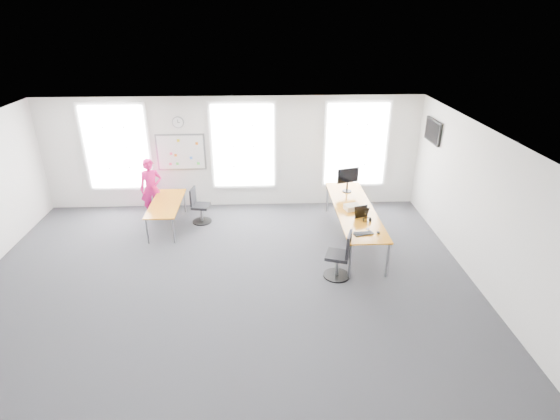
{
  "coord_description": "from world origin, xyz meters",
  "views": [
    {
      "loc": [
        0.78,
        -7.23,
        5.01
      ],
      "look_at": [
        1.15,
        1.2,
        1.1
      ],
      "focal_mm": 28.0,
      "sensor_mm": 36.0,
      "label": 1
    }
  ],
  "objects_px": {
    "desk_right": "(354,210)",
    "headphones": "(367,220)",
    "chair_left": "(199,207)",
    "person": "(151,188)",
    "monitor": "(348,178)",
    "keyboard": "(363,234)",
    "desk_left": "(166,205)",
    "chair_right": "(341,258)"
  },
  "relations": [
    {
      "from": "desk_right",
      "to": "headphones",
      "type": "xyz_separation_m",
      "value": [
        0.13,
        -0.69,
        0.1
      ]
    },
    {
      "from": "chair_left",
      "to": "person",
      "type": "bearing_deg",
      "value": 81.33
    },
    {
      "from": "headphones",
      "to": "monitor",
      "type": "height_order",
      "value": "monitor"
    },
    {
      "from": "person",
      "to": "keyboard",
      "type": "distance_m",
      "value": 5.64
    },
    {
      "from": "desk_right",
      "to": "keyboard",
      "type": "relative_size",
      "value": 8.14
    },
    {
      "from": "desk_left",
      "to": "chair_right",
      "type": "relative_size",
      "value": 1.78
    },
    {
      "from": "desk_left",
      "to": "person",
      "type": "height_order",
      "value": "person"
    },
    {
      "from": "desk_right",
      "to": "headphones",
      "type": "bearing_deg",
      "value": -79.35
    },
    {
      "from": "headphones",
      "to": "desk_right",
      "type": "bearing_deg",
      "value": 97.32
    },
    {
      "from": "desk_left",
      "to": "chair_right",
      "type": "bearing_deg",
      "value": -31.68
    },
    {
      "from": "desk_left",
      "to": "keyboard",
      "type": "xyz_separation_m",
      "value": [
        4.43,
        -2.12,
        0.22
      ]
    },
    {
      "from": "keyboard",
      "to": "headphones",
      "type": "height_order",
      "value": "headphones"
    },
    {
      "from": "desk_right",
      "to": "person",
      "type": "relative_size",
      "value": 2.12
    },
    {
      "from": "desk_right",
      "to": "chair_right",
      "type": "bearing_deg",
      "value": -110.0
    },
    {
      "from": "desk_right",
      "to": "person",
      "type": "height_order",
      "value": "person"
    },
    {
      "from": "chair_left",
      "to": "keyboard",
      "type": "distance_m",
      "value": 4.39
    },
    {
      "from": "desk_left",
      "to": "keyboard",
      "type": "distance_m",
      "value": 4.92
    },
    {
      "from": "chair_right",
      "to": "keyboard",
      "type": "bearing_deg",
      "value": 140.27
    },
    {
      "from": "person",
      "to": "monitor",
      "type": "distance_m",
      "value": 5.03
    },
    {
      "from": "desk_left",
      "to": "headphones",
      "type": "distance_m",
      "value": 4.89
    },
    {
      "from": "desk_right",
      "to": "chair_left",
      "type": "distance_m",
      "value": 3.92
    },
    {
      "from": "chair_right",
      "to": "chair_left",
      "type": "distance_m",
      "value": 4.15
    },
    {
      "from": "person",
      "to": "headphones",
      "type": "distance_m",
      "value": 5.57
    },
    {
      "from": "desk_right",
      "to": "monitor",
      "type": "distance_m",
      "value": 1.1
    },
    {
      "from": "desk_right",
      "to": "keyboard",
      "type": "bearing_deg",
      "value": -93.06
    },
    {
      "from": "desk_left",
      "to": "chair_left",
      "type": "height_order",
      "value": "chair_left"
    },
    {
      "from": "desk_left",
      "to": "chair_left",
      "type": "relative_size",
      "value": 1.96
    },
    {
      "from": "headphones",
      "to": "keyboard",
      "type": "bearing_deg",
      "value": -112.4
    },
    {
      "from": "person",
      "to": "keyboard",
      "type": "bearing_deg",
      "value": -42.93
    },
    {
      "from": "chair_left",
      "to": "monitor",
      "type": "distance_m",
      "value": 3.83
    },
    {
      "from": "chair_left",
      "to": "monitor",
      "type": "relative_size",
      "value": 1.48
    },
    {
      "from": "chair_left",
      "to": "headphones",
      "type": "bearing_deg",
      "value": -105.44
    },
    {
      "from": "desk_right",
      "to": "desk_left",
      "type": "height_order",
      "value": "desk_right"
    },
    {
      "from": "chair_right",
      "to": "person",
      "type": "relative_size",
      "value": 0.64
    },
    {
      "from": "chair_left",
      "to": "monitor",
      "type": "xyz_separation_m",
      "value": [
        3.75,
        -0.1,
        0.78
      ]
    },
    {
      "from": "person",
      "to": "headphones",
      "type": "height_order",
      "value": "person"
    },
    {
      "from": "desk_right",
      "to": "monitor",
      "type": "xyz_separation_m",
      "value": [
        0.01,
        1.01,
        0.43
      ]
    },
    {
      "from": "keyboard",
      "to": "person",
      "type": "bearing_deg",
      "value": 134.49
    },
    {
      "from": "chair_left",
      "to": "person",
      "type": "relative_size",
      "value": 0.59
    },
    {
      "from": "chair_right",
      "to": "monitor",
      "type": "relative_size",
      "value": 1.62
    },
    {
      "from": "chair_right",
      "to": "headphones",
      "type": "bearing_deg",
      "value": 160.22
    },
    {
      "from": "desk_right",
      "to": "person",
      "type": "bearing_deg",
      "value": 163.06
    }
  ]
}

